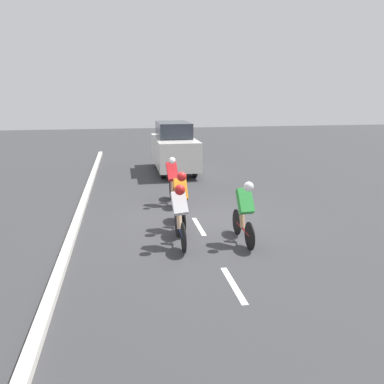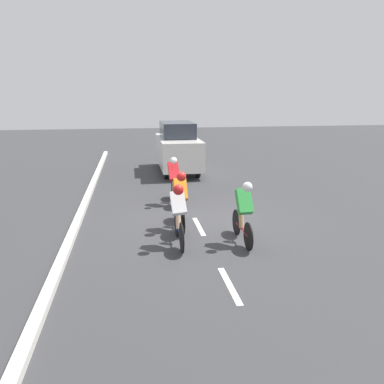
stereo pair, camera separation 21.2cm
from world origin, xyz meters
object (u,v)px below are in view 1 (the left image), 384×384
Objects in this scene: cyclist_green at (245,210)px; support_car at (174,147)px; cyclist_red at (172,180)px; cyclist_orange at (181,198)px; cyclist_white at (180,213)px.

cyclist_green is 0.38× the size of support_car.
cyclist_green is 3.73m from cyclist_red.
cyclist_orange is 1.00× the size of cyclist_red.
cyclist_white is 3.41m from cyclist_red.
cyclist_green is 0.97× the size of cyclist_red.
cyclist_red is at bearing -94.80° from cyclist_white.
cyclist_white is 8.59m from support_car.
cyclist_orange is (1.30, -1.24, 0.01)m from cyclist_green.
cyclist_orange is 7.47m from support_car.
cyclist_orange reaches higher than cyclist_red.
cyclist_red is at bearing 81.64° from support_car.
cyclist_green is at bearing 175.00° from cyclist_white.
cyclist_green is at bearing 93.00° from support_car.
cyclist_white is at bearing 83.05° from support_car.
support_car is at bearing -98.36° from cyclist_red.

